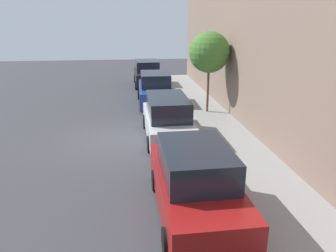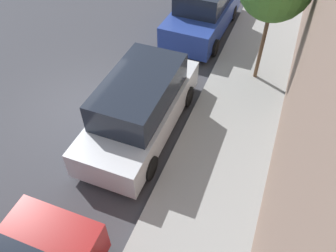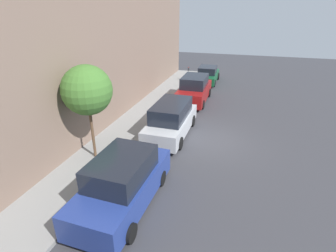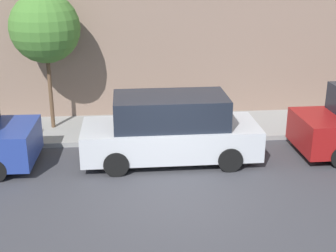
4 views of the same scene
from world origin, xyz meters
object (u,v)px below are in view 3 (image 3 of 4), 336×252
(parked_sedan_nearest, at_px, (207,75))
(parked_suv_fourth, at_px, (123,183))
(parked_minivan_third, at_px, (171,119))
(street_tree, at_px, (87,90))
(parked_suv_second, at_px, (194,90))
(parking_meter_near, at_px, (188,73))

(parked_sedan_nearest, bearing_deg, parked_suv_fourth, 89.78)
(parked_minivan_third, bearing_deg, parked_sedan_nearest, -90.36)
(parked_sedan_nearest, distance_m, parked_minivan_third, 12.04)
(parked_suv_fourth, xyz_separation_m, street_tree, (2.70, -2.47, 2.47))
(parked_minivan_third, relative_size, street_tree, 1.13)
(parked_suv_second, bearing_deg, street_tree, 74.34)
(parked_suv_second, bearing_deg, parked_sedan_nearest, -90.47)
(parking_meter_near, bearing_deg, parked_suv_second, 107.73)
(street_tree, bearing_deg, parking_meter_near, -93.98)
(parked_suv_fourth, relative_size, street_tree, 1.12)
(parked_suv_fourth, bearing_deg, parked_suv_second, -90.10)
(parked_suv_second, distance_m, parked_minivan_third, 6.09)
(parked_suv_second, relative_size, parking_meter_near, 3.58)
(parked_suv_second, distance_m, parking_meter_near, 5.53)
(parking_meter_near, height_order, street_tree, street_tree)
(parked_suv_second, xyz_separation_m, parked_suv_fourth, (0.02, 12.19, 0.00))
(parked_suv_second, bearing_deg, parking_meter_near, -72.27)
(parked_sedan_nearest, relative_size, parked_minivan_third, 0.93)
(street_tree, bearing_deg, parked_minivan_third, -126.63)
(parked_minivan_third, height_order, parking_meter_near, parked_minivan_third)
(parked_sedan_nearest, height_order, parking_meter_near, parked_sedan_nearest)
(parked_sedan_nearest, height_order, parked_suv_fourth, parked_suv_fourth)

